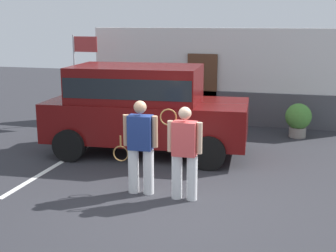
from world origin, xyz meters
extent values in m
plane|color=#2D2D33|center=(0.00, 0.00, 0.00)|extent=(40.00, 40.00, 0.00)
cube|color=silver|center=(-2.84, 1.50, 0.00)|extent=(0.12, 4.40, 0.01)
cube|color=white|center=(0.00, 6.49, 1.43)|extent=(8.22, 0.30, 2.85)
cube|color=#4C4C51|center=(0.00, 6.29, 0.50)|extent=(6.91, 0.10, 1.00)
cube|color=brown|center=(-0.65, 6.27, 1.05)|extent=(0.90, 0.06, 2.10)
cube|color=#590C0C|center=(-1.23, 2.73, 0.80)|extent=(4.73, 2.24, 0.90)
cube|color=#590C0C|center=(-1.48, 2.72, 1.65)|extent=(3.03, 1.98, 0.80)
cube|color=black|center=(-1.48, 2.72, 1.63)|extent=(2.97, 1.99, 0.44)
cylinder|color=black|center=(0.24, 3.80, 0.36)|extent=(0.74, 0.31, 0.72)
cylinder|color=black|center=(0.39, 1.90, 0.36)|extent=(0.74, 0.31, 0.72)
cylinder|color=black|center=(-2.85, 3.56, 0.36)|extent=(0.74, 0.31, 0.72)
cylinder|color=black|center=(-2.70, 1.67, 0.36)|extent=(0.74, 0.31, 0.72)
cylinder|color=white|center=(-0.40, 0.27, 0.41)|extent=(0.19, 0.19, 0.82)
cylinder|color=white|center=(-0.68, 0.25, 0.41)|extent=(0.19, 0.19, 0.82)
cube|color=navy|center=(-0.54, 0.26, 1.13)|extent=(0.43, 0.28, 0.61)
sphere|color=tan|center=(-0.54, 0.26, 1.58)|extent=(0.23, 0.23, 0.23)
cylinder|color=tan|center=(-0.28, 0.27, 1.15)|extent=(0.10, 0.10, 0.56)
cylinder|color=tan|center=(-0.80, 0.24, 1.15)|extent=(0.10, 0.10, 0.56)
torus|color=olive|center=(-0.93, 0.29, 0.70)|extent=(0.37, 0.04, 0.37)
cylinder|color=olive|center=(-0.93, 0.29, 0.93)|extent=(0.03, 0.03, 0.20)
cylinder|color=white|center=(0.41, 0.19, 0.40)|extent=(0.19, 0.19, 0.79)
cylinder|color=white|center=(0.14, 0.19, 0.40)|extent=(0.19, 0.19, 0.79)
cube|color=#E04C4C|center=(0.28, 0.19, 1.09)|extent=(0.41, 0.26, 0.59)
sphere|color=beige|center=(0.28, 0.19, 1.53)|extent=(0.22, 0.22, 0.22)
cylinder|color=beige|center=(0.53, 0.19, 1.12)|extent=(0.10, 0.10, 0.54)
cylinder|color=beige|center=(0.02, 0.19, 1.12)|extent=(0.10, 0.10, 0.54)
torus|color=olive|center=(-0.03, 0.24, 1.44)|extent=(0.29, 0.11, 0.29)
cylinder|color=olive|center=(-0.03, 0.24, 1.20)|extent=(0.03, 0.03, 0.20)
cylinder|color=gray|center=(2.19, 5.25, 0.14)|extent=(0.45, 0.45, 0.27)
sphere|color=#4C8C38|center=(2.19, 5.25, 0.57)|extent=(0.69, 0.69, 0.69)
cylinder|color=silver|center=(-4.37, 5.31, 1.33)|extent=(0.05, 0.05, 2.66)
cube|color=#B23838|center=(-3.97, 5.31, 2.38)|extent=(0.75, 0.06, 0.45)
camera|label=1|loc=(2.01, -7.07, 3.03)|focal=48.43mm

